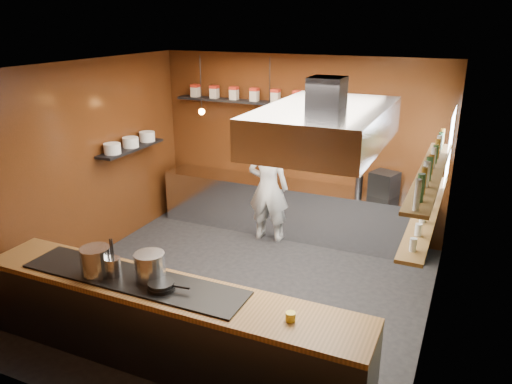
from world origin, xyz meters
The scene contains 26 objects.
floor centered at (0.00, 0.00, 0.00)m, with size 5.00×5.00×0.00m, color black.
back_wall centered at (0.00, 2.50, 1.50)m, with size 5.00×5.00×0.00m, color #371C0A.
left_wall centered at (-2.50, 0.00, 1.50)m, with size 5.00×5.00×0.00m, color #371C0A.
right_wall centered at (2.50, 0.00, 1.50)m, with size 5.00×5.00×0.00m, color #4E4F2D.
ceiling centered at (0.00, 0.00, 3.00)m, with size 5.00×5.00×0.00m, color silver.
window_pane centered at (2.45, 1.70, 1.90)m, with size 1.00×1.00×0.00m, color white.
prep_counter centered at (0.00, 2.17, 0.45)m, with size 4.60×0.65×0.90m, color silver.
pass_counter centered at (0.00, -1.60, 0.47)m, with size 4.40×0.72×0.94m.
tin_shelf centered at (-0.90, 2.36, 2.20)m, with size 2.60×0.26×0.04m, color black.
plate_shelf centered at (-2.34, 1.00, 1.55)m, with size 0.30×1.40×0.04m, color black.
bottle_shelf_upper centered at (2.34, 0.30, 1.92)m, with size 0.26×2.80×0.04m, color olive.
bottle_shelf_lower centered at (2.34, 0.30, 1.45)m, with size 0.26×2.80×0.04m, color olive.
extractor_hood centered at (1.30, -0.40, 2.51)m, with size 1.20×2.00×0.72m.
pendant_left centered at (-1.40, 1.70, 2.15)m, with size 0.10×0.10×0.95m.
pendant_right centered at (-0.20, 1.70, 2.15)m, with size 0.10×0.10×0.95m.
storage_tins centered at (-0.75, 2.36, 2.33)m, with size 2.43×0.13×0.22m.
plate_stacks centered at (-2.34, 1.00, 1.65)m, with size 0.26×1.16×0.16m.
bottles centered at (2.34, 0.30, 2.06)m, with size 0.06×2.66×0.24m.
wine_glasses centered at (2.34, 0.30, 1.53)m, with size 0.07×2.37×0.13m.
stockpot_large centered at (-0.80, -1.69, 1.10)m, with size 0.32×0.32×0.31m, color #B6B9BD.
stockpot_small centered at (-0.20, -1.54, 1.09)m, with size 0.32×0.32×0.30m, color silver.
utensil_crock centered at (-0.61, -1.64, 1.04)m, with size 0.16×0.16×0.21m, color silver.
frying_pan centered at (0.01, -1.66, 0.98)m, with size 0.46×0.29×0.07m.
butter_jar centered at (1.41, -1.63, 0.96)m, with size 0.09×0.09×0.09m, color yellow.
espresso_machine centered at (1.54, 2.24, 1.09)m, with size 0.38×0.36×0.38m, color black.
chef centered at (-0.25, 1.79, 0.92)m, with size 0.67×0.44×1.83m, color white.
Camera 1 is at (2.73, -5.36, 3.57)m, focal length 35.00 mm.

